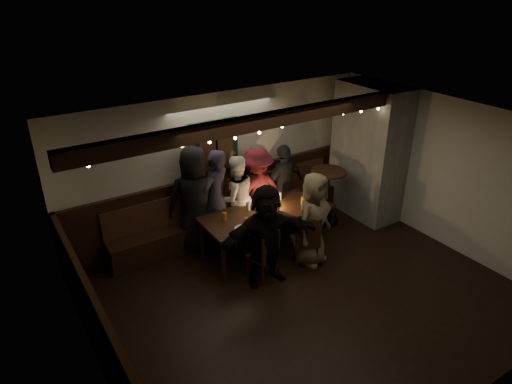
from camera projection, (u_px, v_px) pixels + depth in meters
room at (306, 182)px, 8.03m from camera, size 6.02×5.01×2.62m
dining_table at (262, 216)px, 7.74m from camera, size 2.11×0.90×0.91m
chair_near_left at (266, 253)px, 7.06m from camera, size 0.47×0.47×0.86m
chair_near_right at (306, 239)px, 7.38m from camera, size 0.55×0.55×0.92m
chair_end at (317, 203)px, 8.48m from camera, size 0.52×0.52×0.97m
high_top at (327, 190)px, 8.68m from camera, size 0.67×0.67×1.07m
person_a at (195, 200)px, 7.72m from camera, size 1.06×0.87×1.88m
person_b at (216, 199)px, 7.86m from camera, size 0.77×0.66×1.78m
person_c at (236, 198)px, 8.12m from camera, size 0.82×0.67×1.58m
person_d at (257, 191)px, 8.30m from camera, size 1.08×0.65×1.64m
person_e at (284, 185)px, 8.60m from camera, size 0.99×0.54×1.60m
person_f at (266, 235)px, 6.90m from camera, size 1.58×0.72×1.64m
person_g at (313, 219)px, 7.38m from camera, size 0.91×0.74×1.61m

